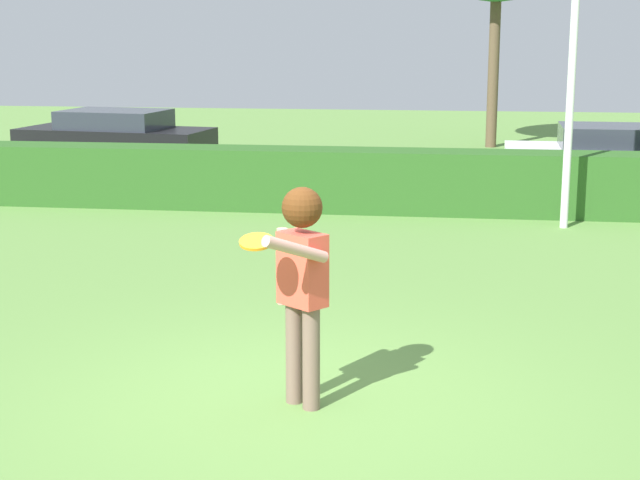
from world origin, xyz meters
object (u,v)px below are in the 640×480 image
Objects in this scene: lamppost at (575,21)px; person at (301,271)px; frisbee at (256,242)px; parked_car_black at (115,136)px; parked_car_white at (620,156)px.

person is at bearing -110.23° from lamppost.
frisbee is at bearing -127.88° from person.
frisbee reaches higher than parked_car_black.
lamppost is at bearing -31.86° from parked_car_black.
person reaches higher than parked_car_black.
lamppost is 1.27× the size of parked_car_black.
frisbee is 8.84m from lamppost.
lamppost reaches higher than parked_car_white.
parked_car_black is (-9.15, 5.68, -2.41)m from lamppost.
frisbee is 0.06× the size of parked_car_black.
person is 0.32× the size of lamppost.
parked_car_white is (4.19, 11.22, -0.43)m from person.
parked_car_white is (10.49, -2.20, 0.00)m from parked_car_black.
parked_car_black and parked_car_white have the same top height.
frisbee is at bearing -66.41° from parked_car_black.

